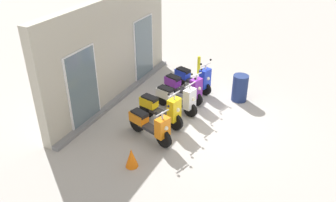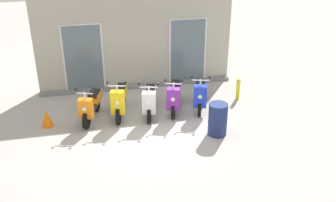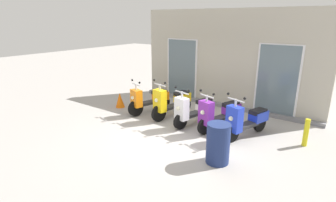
{
  "view_description": "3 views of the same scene",
  "coord_description": "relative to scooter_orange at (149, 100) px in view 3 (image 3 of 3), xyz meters",
  "views": [
    {
      "loc": [
        -8.59,
        -3.01,
        5.62
      ],
      "look_at": [
        -0.68,
        0.79,
        0.72
      ],
      "focal_mm": 36.92,
      "sensor_mm": 36.0,
      "label": 1
    },
    {
      "loc": [
        -1.71,
        -9.2,
        5.25
      ],
      "look_at": [
        0.46,
        0.28,
        0.63
      ],
      "focal_mm": 40.79,
      "sensor_mm": 36.0,
      "label": 2
    },
    {
      "loc": [
        3.75,
        -5.61,
        3.01
      ],
      "look_at": [
        -0.76,
        0.64,
        0.63
      ],
      "focal_mm": 28.5,
      "sensor_mm": 36.0,
      "label": 3
    }
  ],
  "objects": [
    {
      "name": "scooter_purple",
      "position": [
        2.48,
        0.05,
        0.02
      ],
      "size": [
        0.8,
        1.56,
        1.21
      ],
      "color": "black",
      "rests_on": "ground_plane"
    },
    {
      "name": "trash_bin",
      "position": [
        3.25,
        -1.62,
        -0.01
      ],
      "size": [
        0.51,
        0.51,
        0.9
      ],
      "primitive_type": "cylinder",
      "color": "navy",
      "rests_on": "ground_plane"
    },
    {
      "name": "ground_plane",
      "position": [
        1.67,
        -0.86,
        -0.46
      ],
      "size": [
        40.0,
        40.0,
        0.0
      ],
      "primitive_type": "plane",
      "color": "#A8A39E"
    },
    {
      "name": "scooter_blue",
      "position": [
        3.27,
        0.03,
        0.01
      ],
      "size": [
        0.81,
        1.54,
        1.25
      ],
      "color": "black",
      "rests_on": "ground_plane"
    },
    {
      "name": "scooter_yellow",
      "position": [
        0.84,
        0.07,
        0.05
      ],
      "size": [
        0.69,
        1.59,
        1.28
      ],
      "color": "black",
      "rests_on": "ground_plane"
    },
    {
      "name": "traffic_cone",
      "position": [
        -1.24,
        -0.14,
        -0.2
      ],
      "size": [
        0.32,
        0.32,
        0.52
      ],
      "primitive_type": "cone",
      "color": "orange",
      "rests_on": "ground_plane"
    },
    {
      "name": "curb_bollard",
      "position": [
        4.66,
        0.37,
        -0.11
      ],
      "size": [
        0.12,
        0.12,
        0.7
      ],
      "primitive_type": "cylinder",
      "color": "yellow",
      "rests_on": "ground_plane"
    },
    {
      "name": "scooter_white",
      "position": [
        1.71,
        -0.03,
        0.0
      ],
      "size": [
        0.72,
        1.56,
        1.21
      ],
      "color": "black",
      "rests_on": "ground_plane"
    },
    {
      "name": "storefront_facade",
      "position": [
        1.67,
        2.24,
        1.15
      ],
      "size": [
        6.55,
        0.5,
        3.35
      ],
      "color": "#B2AD9E",
      "rests_on": "ground_plane"
    },
    {
      "name": "scooter_orange",
      "position": [
        0.0,
        0.0,
        0.0
      ],
      "size": [
        0.76,
        1.54,
        1.18
      ],
      "color": "black",
      "rests_on": "ground_plane"
    }
  ]
}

